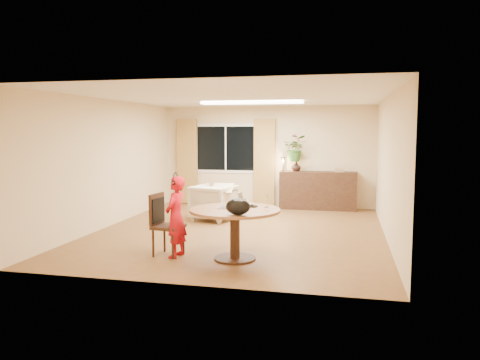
# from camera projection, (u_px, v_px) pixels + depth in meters

# --- Properties ---
(floor) EXTENTS (6.50, 6.50, 0.00)m
(floor) POSITION_uv_depth(u_px,v_px,m) (239.00, 232.00, 9.13)
(floor) COLOR brown
(floor) RESTS_ON ground
(ceiling) EXTENTS (6.50, 6.50, 0.00)m
(ceiling) POSITION_uv_depth(u_px,v_px,m) (239.00, 97.00, 8.86)
(ceiling) COLOR white
(ceiling) RESTS_ON wall_back
(wall_back) EXTENTS (5.50, 0.00, 5.50)m
(wall_back) POSITION_uv_depth(u_px,v_px,m) (267.00, 156.00, 12.15)
(wall_back) COLOR beige
(wall_back) RESTS_ON floor
(wall_left) EXTENTS (0.00, 6.50, 6.50)m
(wall_left) POSITION_uv_depth(u_px,v_px,m) (109.00, 163.00, 9.60)
(wall_left) COLOR beige
(wall_left) RESTS_ON floor
(wall_right) EXTENTS (0.00, 6.50, 6.50)m
(wall_right) POSITION_uv_depth(u_px,v_px,m) (388.00, 168.00, 8.40)
(wall_right) COLOR beige
(wall_right) RESTS_ON floor
(window) EXTENTS (1.70, 0.03, 1.30)m
(window) POSITION_uv_depth(u_px,v_px,m) (226.00, 148.00, 12.35)
(window) COLOR white
(window) RESTS_ON wall_back
(curtain_left) EXTENTS (0.55, 0.08, 2.25)m
(curtain_left) POSITION_uv_depth(u_px,v_px,m) (187.00, 161.00, 12.54)
(curtain_left) COLOR brown
(curtain_left) RESTS_ON wall_back
(curtain_right) EXTENTS (0.55, 0.08, 2.25)m
(curtain_right) POSITION_uv_depth(u_px,v_px,m) (264.00, 163.00, 12.08)
(curtain_right) COLOR brown
(curtain_right) RESTS_ON wall_back
(ceiling_panel) EXTENTS (2.20, 0.35, 0.05)m
(ceiling_panel) POSITION_uv_depth(u_px,v_px,m) (252.00, 103.00, 10.03)
(ceiling_panel) COLOR white
(ceiling_panel) RESTS_ON ceiling
(dining_table) EXTENTS (1.38, 1.38, 0.78)m
(dining_table) POSITION_uv_depth(u_px,v_px,m) (235.00, 220.00, 7.09)
(dining_table) COLOR brown
(dining_table) RESTS_ON floor
(dining_chair) EXTENTS (0.53, 0.49, 0.98)m
(dining_chair) POSITION_uv_depth(u_px,v_px,m) (168.00, 225.00, 7.35)
(dining_chair) COLOR black
(dining_chair) RESTS_ON floor
(child) EXTENTS (0.48, 0.34, 1.27)m
(child) POSITION_uv_depth(u_px,v_px,m) (176.00, 217.00, 7.24)
(child) COLOR red
(child) RESTS_ON floor
(laptop) EXTENTS (0.39, 0.27, 0.26)m
(laptop) POSITION_uv_depth(u_px,v_px,m) (230.00, 200.00, 7.12)
(laptop) COLOR #B7B7BC
(laptop) RESTS_ON dining_table
(tumbler) EXTENTS (0.08, 0.08, 0.11)m
(tumbler) POSITION_uv_depth(u_px,v_px,m) (244.00, 203.00, 7.32)
(tumbler) COLOR white
(tumbler) RESTS_ON dining_table
(wine_glass) EXTENTS (0.09, 0.09, 0.20)m
(wine_glass) POSITION_uv_depth(u_px,v_px,m) (267.00, 201.00, 7.22)
(wine_glass) COLOR white
(wine_glass) RESTS_ON dining_table
(pot_lid) EXTENTS (0.28, 0.28, 0.04)m
(pot_lid) POSITION_uv_depth(u_px,v_px,m) (250.00, 206.00, 7.27)
(pot_lid) COLOR white
(pot_lid) RESTS_ON dining_table
(handbag) EXTENTS (0.38, 0.27, 0.23)m
(handbag) POSITION_uv_depth(u_px,v_px,m) (238.00, 207.00, 6.54)
(handbag) COLOR black
(handbag) RESTS_ON dining_table
(armchair) EXTENTS (1.02, 1.04, 0.78)m
(armchair) POSITION_uv_depth(u_px,v_px,m) (214.00, 202.00, 10.30)
(armchair) COLOR #C3AD9A
(armchair) RESTS_ON floor
(throw) EXTENTS (0.51, 0.59, 0.03)m
(throw) POSITION_uv_depth(u_px,v_px,m) (223.00, 185.00, 10.14)
(throw) COLOR beige
(throw) RESTS_ON armchair
(sideboard) EXTENTS (1.90, 0.46, 0.95)m
(sideboard) POSITION_uv_depth(u_px,v_px,m) (318.00, 190.00, 11.71)
(sideboard) COLOR black
(sideboard) RESTS_ON floor
(vase) EXTENTS (0.25, 0.25, 0.25)m
(vase) POSITION_uv_depth(u_px,v_px,m) (296.00, 166.00, 11.77)
(vase) COLOR black
(vase) RESTS_ON sideboard
(bouquet) EXTENTS (0.62, 0.55, 0.66)m
(bouquet) POSITION_uv_depth(u_px,v_px,m) (295.00, 148.00, 11.73)
(bouquet) COLOR #2E6525
(bouquet) RESTS_ON vase
(book_stack) EXTENTS (0.24, 0.20, 0.09)m
(book_stack) POSITION_uv_depth(u_px,v_px,m) (339.00, 170.00, 11.55)
(book_stack) COLOR #94664B
(book_stack) RESTS_ON sideboard
(desk_lamp) EXTENTS (0.19, 0.19, 0.37)m
(desk_lamp) POSITION_uv_depth(u_px,v_px,m) (283.00, 164.00, 11.79)
(desk_lamp) COLOR black
(desk_lamp) RESTS_ON sideboard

